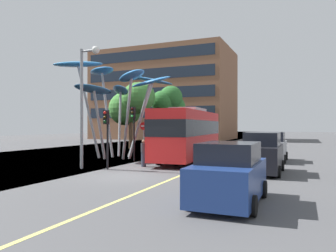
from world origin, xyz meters
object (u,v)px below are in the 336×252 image
Objects in this scene: car_parked_far at (272,147)px; car_parked_mid at (262,154)px; traffic_light_kerb_near at (107,126)px; no_entry_sign at (144,135)px; traffic_light_kerb_far at (133,122)px; car_parked_near at (229,174)px; pedestrian at (144,153)px; red_bus at (189,132)px; leaf_sculpture at (118,84)px; street_lamp at (86,91)px.

car_parked_mid is at bearing -89.65° from car_parked_far.
traffic_light_kerb_near reaches higher than no_entry_sign.
car_parked_near is (8.87, -9.58, -1.84)m from traffic_light_kerb_far.
traffic_light_kerb_near is 2.05× the size of pedestrian.
pedestrian is at bearing 133.42° from car_parked_near.
red_bus reaches higher than car_parked_near.
leaf_sculpture is at bearing 136.53° from pedestrian.
traffic_light_kerb_far is at bearing 98.05° from traffic_light_kerb_near.
leaf_sculpture is 12.68m from car_parked_far.
leaf_sculpture reaches higher than traffic_light_kerb_near.
red_bus is 2.68× the size of traffic_light_kerb_far.
car_parked_mid is at bearing 88.42° from car_parked_near.
car_parked_near is at bearing -91.58° from car_parked_mid.
leaf_sculpture is at bearing 134.61° from car_parked_near.
street_lamp reaches higher than traffic_light_kerb_near.
red_bus reaches higher than car_parked_far.
traffic_light_kerb_far is 9.52m from car_parked_mid.
pedestrian is at bearing -62.89° from no_entry_sign.
red_bus is at bearing 56.51° from street_lamp.
traffic_light_kerb_far is (-3.49, -1.79, 0.72)m from red_bus.
no_entry_sign is at bearing 96.03° from traffic_light_kerb_near.
car_parked_far is at bearing 41.19° from street_lamp.
traffic_light_kerb_far is at bearing 165.97° from car_parked_mid.
traffic_light_kerb_near is at bearing -63.42° from leaf_sculpture.
no_entry_sign is (-0.02, 1.63, -0.93)m from traffic_light_kerb_far.
traffic_light_kerb_near is 0.81× the size of car_parked_mid.
car_parked_far is 9.40m from no_entry_sign.
pedestrian is (2.68, 2.21, -3.71)m from street_lamp.
red_bus is 1.45× the size of street_lamp.
pedestrian is at bearing -138.18° from car_parked_far.
leaf_sculpture is at bearing 141.96° from traffic_light_kerb_far.
traffic_light_kerb_near is 2.45m from street_lamp.
traffic_light_kerb_far is at bearing 81.42° from street_lamp.
traffic_light_kerb_near reaches higher than pedestrian.
car_parked_mid is 1.51× the size of no_entry_sign.
pedestrian is (1.39, 1.95, -1.64)m from traffic_light_kerb_near.
no_entry_sign reaches higher than car_parked_mid.
car_parked_near is 1.02× the size of car_parked_far.
pedestrian is at bearing -179.65° from car_parked_mid.
pedestrian is at bearing 54.46° from traffic_light_kerb_near.
red_bus is at bearing 2.66° from no_entry_sign.
street_lamp is 6.75m from no_entry_sign.
car_parked_far is at bearing 9.93° from leaf_sculpture.
red_bus is 6.06m from car_parked_far.
street_lamp is at bearing -167.01° from car_parked_mid.
traffic_light_kerb_near is at bearing 11.21° from street_lamp.
no_entry_sign is at bearing 117.11° from pedestrian.
red_bus is at bearing 69.96° from pedestrian.
leaf_sculpture is at bearing 159.93° from car_parked_mid.
leaf_sculpture reaches higher than no_entry_sign.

